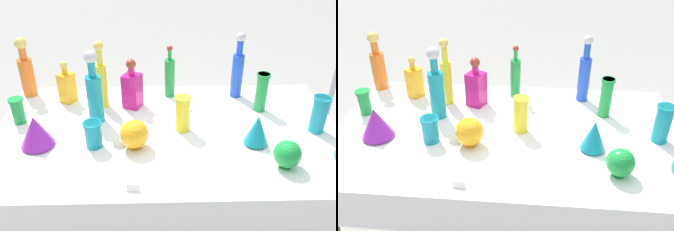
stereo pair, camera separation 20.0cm
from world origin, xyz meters
TOP-DOWN VIEW (x-y plane):
  - ground_plane at (0.00, 0.00)m, footprint 40.00×40.00m
  - display_table at (0.00, -0.03)m, footprint 1.90×1.09m
  - tall_bottle_0 at (0.02, 0.42)m, footprint 0.06×0.06m
  - tall_bottle_1 at (-0.88, 0.45)m, footprint 0.09×0.09m
  - tall_bottle_2 at (-0.40, 0.12)m, footprint 0.09×0.09m
  - tall_bottle_3 at (-0.39, 0.29)m, footprint 0.06×0.06m
  - tall_bottle_4 at (0.44, 0.40)m, footprint 0.07×0.07m
  - square_decanter_0 at (-0.61, 0.36)m, footprint 0.11×0.11m
  - square_decanter_1 at (-0.21, 0.28)m, footprint 0.13×0.13m
  - slender_vase_0 at (-0.38, -0.13)m, footprint 0.10×0.10m
  - slender_vase_1 at (-0.84, 0.12)m, footprint 0.08×0.08m
  - slender_vase_2 at (0.08, 0.01)m, footprint 0.09×0.09m
  - slender_vase_3 at (0.56, 0.22)m, footprint 0.08×0.08m
  - slender_vase_4 at (0.81, -0.02)m, footprint 0.09×0.09m
  - fluted_vase_0 at (0.45, -0.13)m, footprint 0.13×0.13m
  - fluted_vase_1 at (-0.68, -0.12)m, footprint 0.17×0.17m
  - round_bowl_1 at (-0.17, -0.15)m, footprint 0.15×0.15m
  - round_bowl_2 at (0.55, -0.32)m, footprint 0.13×0.13m
  - price_tag_left at (-0.17, -0.47)m, footprint 0.06×0.01m
  - cardboard_box_behind_left at (-0.01, 0.94)m, footprint 0.50×0.46m
  - cardboard_box_behind_right at (-0.55, 0.94)m, footprint 0.54×0.51m

SIDE VIEW (x-z plane):
  - ground_plane at x=0.00m, z-range 0.00..0.00m
  - cardboard_box_behind_right at x=-0.55m, z-range -0.04..0.32m
  - cardboard_box_behind_left at x=-0.01m, z-range -0.04..0.39m
  - display_table at x=0.00m, z-range 0.33..1.09m
  - price_tag_left at x=-0.17m, z-range 0.76..0.80m
  - round_bowl_2 at x=0.55m, z-range 0.76..0.90m
  - slender_vase_0 at x=-0.38m, z-range 0.77..0.91m
  - round_bowl_1 at x=-0.17m, z-range 0.76..0.92m
  - slender_vase_1 at x=-0.84m, z-range 0.77..0.92m
  - fluted_vase_0 at x=0.45m, z-range 0.76..0.93m
  - fluted_vase_1 at x=-0.68m, z-range 0.76..0.94m
  - square_decanter_0 at x=-0.61m, z-range 0.73..1.00m
  - slender_vase_2 at x=0.08m, z-range 0.77..0.97m
  - slender_vase_4 at x=0.81m, z-range 0.77..0.98m
  - square_decanter_1 at x=-0.21m, z-range 0.73..1.04m
  - slender_vase_3 at x=0.56m, z-range 0.77..1.01m
  - tall_bottle_0 at x=0.02m, z-range 0.73..1.07m
  - tall_bottle_1 at x=-0.88m, z-range 0.74..1.12m
  - tall_bottle_4 at x=0.44m, z-range 0.73..1.15m
  - tall_bottle_2 at x=-0.40m, z-range 0.73..1.15m
  - tall_bottle_3 at x=-0.39m, z-range 0.74..1.15m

